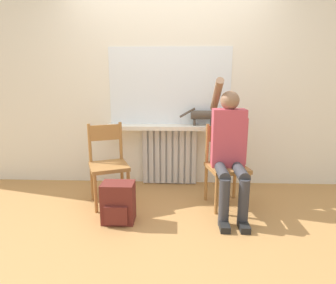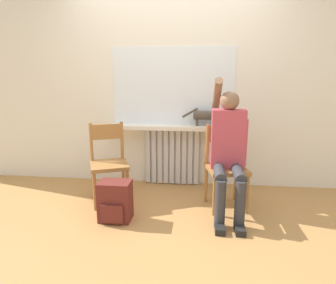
{
  "view_description": "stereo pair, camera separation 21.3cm",
  "coord_description": "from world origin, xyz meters",
  "px_view_note": "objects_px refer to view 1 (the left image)",
  "views": [
    {
      "loc": [
        0.13,
        -2.39,
        1.36
      ],
      "look_at": [
        0.0,
        0.65,
        0.68
      ],
      "focal_mm": 30.0,
      "sensor_mm": 36.0,
      "label": 1
    },
    {
      "loc": [
        0.34,
        -2.38,
        1.36
      ],
      "look_at": [
        0.0,
        0.65,
        0.68
      ],
      "focal_mm": 30.0,
      "sensor_mm": 36.0,
      "label": 2
    }
  ],
  "objects_px": {
    "chair_left": "(108,163)",
    "backpack": "(118,203)",
    "person": "(229,146)",
    "cat": "(205,115)",
    "chair_right": "(226,164)"
  },
  "relations": [
    {
      "from": "person",
      "to": "backpack",
      "type": "relative_size",
      "value": 3.5
    },
    {
      "from": "chair_left",
      "to": "backpack",
      "type": "xyz_separation_m",
      "value": [
        0.2,
        -0.44,
        -0.26
      ]
    },
    {
      "from": "chair_right",
      "to": "chair_left",
      "type": "bearing_deg",
      "value": 167.44
    },
    {
      "from": "person",
      "to": "backpack",
      "type": "xyz_separation_m",
      "value": [
        -1.1,
        -0.33,
        -0.5
      ]
    },
    {
      "from": "chair_left",
      "to": "backpack",
      "type": "distance_m",
      "value": 0.55
    },
    {
      "from": "backpack",
      "to": "chair_right",
      "type": "bearing_deg",
      "value": 22.18
    },
    {
      "from": "chair_left",
      "to": "chair_right",
      "type": "bearing_deg",
      "value": -22.74
    },
    {
      "from": "person",
      "to": "cat",
      "type": "bearing_deg",
      "value": 106.06
    },
    {
      "from": "chair_right",
      "to": "cat",
      "type": "distance_m",
      "value": 0.75
    },
    {
      "from": "chair_right",
      "to": "cat",
      "type": "height_order",
      "value": "cat"
    },
    {
      "from": "chair_right",
      "to": "person",
      "type": "bearing_deg",
      "value": -97.88
    },
    {
      "from": "backpack",
      "to": "person",
      "type": "bearing_deg",
      "value": 16.62
    },
    {
      "from": "person",
      "to": "cat",
      "type": "relative_size",
      "value": 2.64
    },
    {
      "from": "chair_left",
      "to": "cat",
      "type": "bearing_deg",
      "value": 4.09
    },
    {
      "from": "chair_left",
      "to": "backpack",
      "type": "height_order",
      "value": "chair_left"
    }
  ]
}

